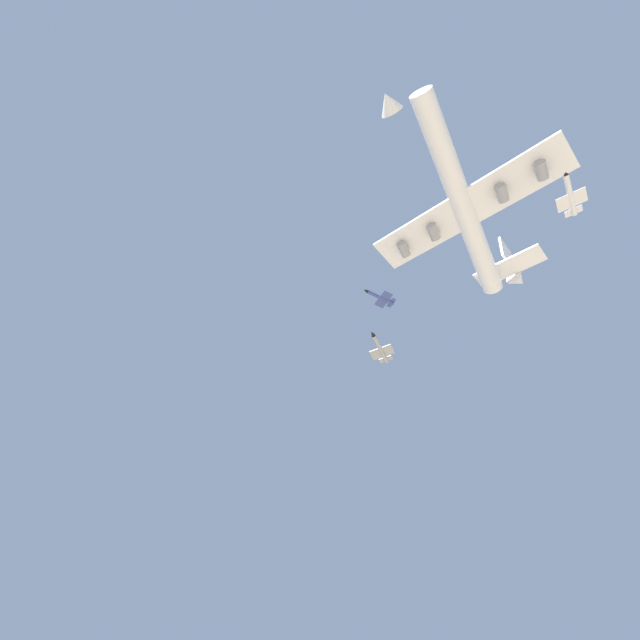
# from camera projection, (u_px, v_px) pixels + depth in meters

# --- Properties ---
(carrier_jet) EXTENTS (70.68, 57.03, 22.68)m
(carrier_jet) POSITION_uv_depth(u_px,v_px,m) (464.00, 206.00, 131.71)
(carrier_jet) COLOR white
(chase_jet_lead) EXTENTS (12.30, 13.32, 4.00)m
(chase_jet_lead) POSITION_uv_depth(u_px,v_px,m) (380.00, 298.00, 187.22)
(chase_jet_lead) COLOR #38478C
(chase_jet_left_wing) EXTENTS (15.32, 8.80, 4.00)m
(chase_jet_left_wing) POSITION_uv_depth(u_px,v_px,m) (380.00, 349.00, 153.94)
(chase_jet_left_wing) COLOR #999EA3
(chase_jet_right_wing) EXTENTS (15.28, 8.91, 4.00)m
(chase_jet_right_wing) POSITION_uv_depth(u_px,v_px,m) (570.00, 195.00, 122.65)
(chase_jet_right_wing) COLOR silver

